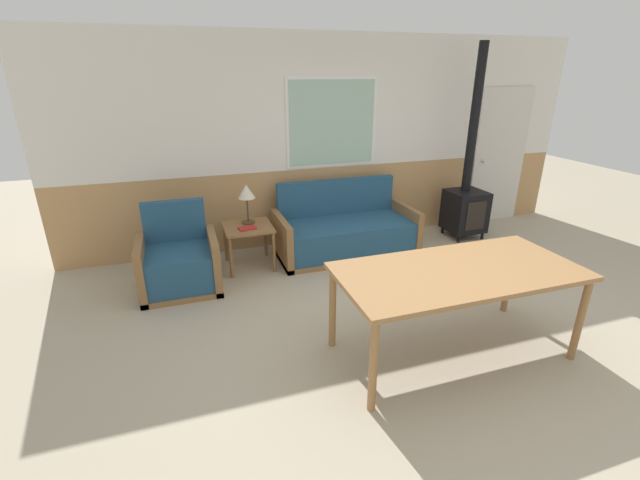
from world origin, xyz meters
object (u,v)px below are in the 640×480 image
object	(u,v)px
armchair	(179,264)
table_lamp	(247,194)
couch	(345,233)
dining_table	(458,277)
side_table	(248,232)
wood_stove	(466,196)

from	to	relation	value
armchair	table_lamp	size ratio (longest dim) A/B	1.93
couch	armchair	xyz separation A→B (m)	(-2.08, -0.35, 0.01)
couch	dining_table	xyz separation A→B (m)	(0.06, -2.29, 0.44)
side_table	armchair	bearing A→B (deg)	-158.19
side_table	dining_table	distance (m)	2.63
armchair	wood_stove	world-z (taller)	wood_stove
armchair	dining_table	size ratio (longest dim) A/B	0.47
side_table	wood_stove	bearing A→B (deg)	0.85
couch	dining_table	bearing A→B (deg)	-88.61
table_lamp	dining_table	world-z (taller)	table_lamp
couch	wood_stove	xyz separation A→B (m)	(1.84, 0.02, 0.33)
side_table	table_lamp	xyz separation A→B (m)	(0.03, 0.10, 0.44)
armchair	dining_table	bearing A→B (deg)	-44.75
armchair	dining_table	world-z (taller)	armchair
side_table	couch	bearing A→B (deg)	1.27
dining_table	wood_stove	bearing A→B (deg)	52.36
dining_table	side_table	bearing A→B (deg)	120.27
couch	side_table	distance (m)	1.28
couch	dining_table	world-z (taller)	couch
wood_stove	dining_table	bearing A→B (deg)	-127.64
armchair	couch	bearing A→B (deg)	7.11
side_table	table_lamp	size ratio (longest dim) A/B	1.19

